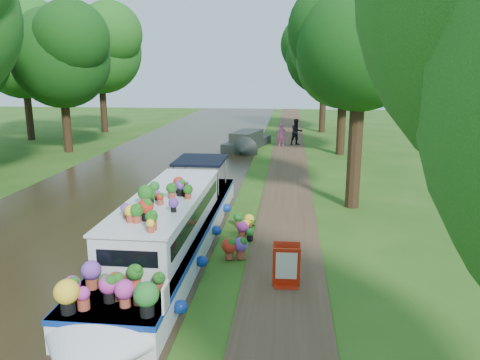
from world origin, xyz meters
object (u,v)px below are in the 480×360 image
Objects in this scene: sandwich_board at (286,268)px; second_boat at (247,142)px; pedestrian_dark at (297,132)px; pedestrian_pink at (282,135)px; plant_boat at (168,229)px.

second_boat is at bearing 96.01° from sandwich_board.
sandwich_board is 0.59× the size of pedestrian_dark.
second_boat is 2.61m from pedestrian_pink.
pedestrian_dark reaches higher than pedestrian_pink.
sandwich_board is (3.00, -21.10, 0.04)m from second_boat.
second_boat is 4.10× the size of pedestrian_pink.
second_boat is 5.93× the size of sandwich_board.
pedestrian_pink is at bearing 81.94° from plant_boat.
pedestrian_dark is at bearing 86.79° from sandwich_board.
sandwich_board is (3.50, -1.67, -0.32)m from plant_boat.
plant_boat is at bearing -108.33° from pedestrian_pink.
plant_boat reaches higher than pedestrian_dark.
plant_boat reaches higher than second_boat.
pedestrian_dark is at bearing 42.61° from second_boat.
pedestrian_dark is (3.95, 21.27, 0.12)m from plant_boat.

